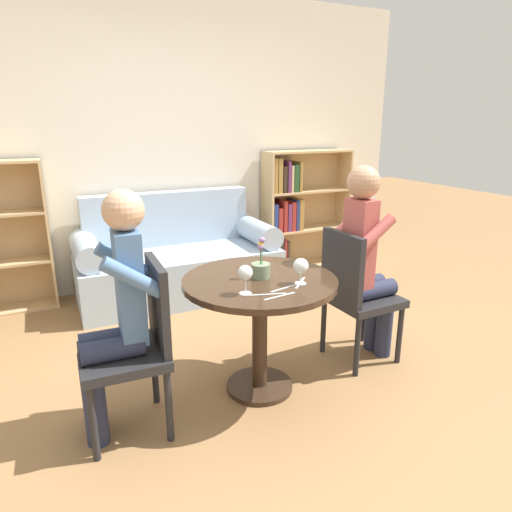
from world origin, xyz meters
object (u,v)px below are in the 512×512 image
chair_left (137,341)px  person_left (116,312)px  person_right (367,260)px  flower_vase (261,267)px  bookshelf_right (294,210)px  wine_glass_right (301,267)px  chair_right (355,291)px  couch (177,262)px  wine_glass_left (245,274)px

chair_left → person_left: person_left is taller
person_left → person_right: 1.60m
person_left → flower_vase: person_left is taller
bookshelf_right → wine_glass_right: bearing=-119.3°
chair_right → wine_glass_right: chair_right is taller
couch → wine_glass_left: (-0.17, -1.92, 0.50)m
wine_glass_left → chair_left: bearing=166.4°
couch → chair_left: size_ratio=1.98×
wine_glass_left → person_right: bearing=13.6°
couch → bookshelf_right: size_ratio=1.41×
person_right → chair_right: bearing=91.7°
person_right → wine_glass_right: 0.68m
couch → bookshelf_right: (1.39, 0.27, 0.33)m
couch → wine_glass_right: 1.98m
chair_right → wine_glass_right: bearing=109.3°
chair_right → person_right: 0.22m
wine_glass_right → flower_vase: size_ratio=0.61×
bookshelf_right → person_right: person_right is taller
person_left → wine_glass_right: (0.97, -0.13, 0.14)m
chair_right → flower_vase: flower_vase is taller
chair_right → wine_glass_left: bearing=102.0°
chair_left → wine_glass_left: (0.54, -0.13, 0.32)m
chair_left → person_right: size_ratio=0.69×
flower_vase → chair_left: bearing=-175.0°
person_right → wine_glass_left: person_right is taller
chair_right → flower_vase: 0.75m
person_left → wine_glass_left: size_ratio=8.16×
person_right → wine_glass_left: size_ratio=8.42×
chair_left → wine_glass_left: bearing=78.5°
couch → person_right: size_ratio=1.37×
chair_left → person_right: (1.51, 0.10, 0.20)m
chair_right → wine_glass_left: (-0.88, -0.23, 0.32)m
wine_glass_right → person_right: bearing=19.5°
wine_glass_left → person_left: bearing=167.8°
bookshelf_right → wine_glass_left: bookshelf_right is taller
chair_left → person_right: person_right is taller
person_right → wine_glass_right: person_right is taller
person_right → wine_glass_right: size_ratio=8.97×
person_left → wine_glass_right: person_left is taller
flower_vase → person_left: bearing=-175.9°
bookshelf_right → chair_right: 2.08m
flower_vase → wine_glass_right: bearing=-50.7°
chair_right → wine_glass_right: (-0.55, -0.22, 0.31)m
couch → chair_right: 1.85m
chair_left → chair_right: (1.42, 0.10, 0.00)m
chair_right → wine_glass_left: size_ratio=5.81×
couch → person_right: person_right is taller
bookshelf_right → chair_right: size_ratio=1.40×
bookshelf_right → chair_left: bookshelf_right is taller
person_right → wine_glass_left: bearing=101.1°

